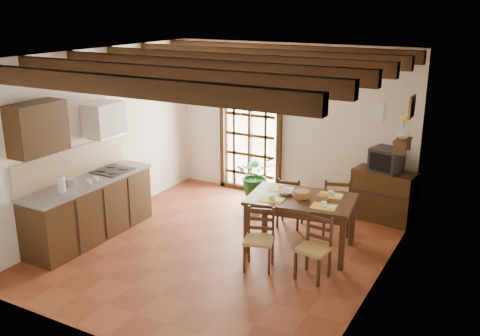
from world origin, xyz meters
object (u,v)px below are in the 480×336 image
Objects in this scene: chair_far_right at (336,216)px; potted_plant at (256,174)px; kitchen_counter at (90,208)px; pendant_lamp at (308,108)px; dining_table at (301,204)px; chair_far_left at (290,211)px; chair_near_left at (259,250)px; sideboard at (383,196)px; chair_near_right at (313,259)px; crt_tv at (386,160)px.

chair_far_right is 1.75m from potted_plant.
pendant_lamp is (2.98, 1.25, 1.60)m from kitchen_counter.
chair_far_left is (-0.47, 0.70, -0.44)m from dining_table.
chair_near_left is 2.04m from pendant_lamp.
kitchen_counter is at bearing -166.70° from dining_table.
sideboard is at bearing 57.56° from dining_table.
potted_plant is (-0.92, 0.59, 0.31)m from chair_far_left.
dining_table is at bearing 114.99° from chair_far_left.
chair_near_left reaches higher than chair_near_right.
chair_far_right is at bearing 63.82° from dining_table.
chair_near_right is 1.00× the size of chair_far_left.
sideboard reaches higher than chair_far_left.
dining_table is 1.90× the size of chair_near_left.
chair_far_left is (2.50, 1.85, -0.21)m from kitchen_counter.
pendant_lamp reaches higher than dining_table.
chair_far_left is 1.75m from crt_tv.
potted_plant is (-1.12, 2.10, 0.31)m from chair_near_left.
chair_near_right is at bearing 115.09° from chair_far_left.
pendant_lamp is (-0.27, -0.70, 1.79)m from chair_far_right.
chair_near_right is 1.55× the size of crt_tv.
potted_plant reaches higher than chair_far_left.
crt_tv is at bearing -82.14° from sideboard.
chair_near_left reaches higher than chair_far_left.
potted_plant is at bearing 139.27° from chair_near_right.
crt_tv is at bearing -138.26° from chair_far_right.
pendant_lamp reaches higher than chair_far_right.
potted_plant reaches higher than sideboard.
pendant_lamp reaches higher than chair_near_left.
kitchen_counter is 2.69× the size of chair_far_left.
chair_near_right is 2.52m from crt_tv.
chair_near_left is 2.70m from sideboard.
sideboard is (3.75, 2.83, -0.05)m from kitchen_counter.
kitchen_counter reaches higher than crt_tv.
dining_table is 0.94m from chair_far_right.
dining_table is 1.91× the size of chair_near_right.
chair_far_right is (0.27, 0.80, -0.42)m from dining_table.
chair_near_right is at bearing -89.21° from sideboard.
pendant_lamp is (-0.00, 0.10, 1.37)m from dining_table.
chair_far_right reaches higher than dining_table.
pendant_lamp is at bearing 51.04° from chair_far_right.
crt_tv is at bearing 36.97° from kitchen_counter.
chair_near_right is 2.41m from sideboard.
chair_near_left is 1.70m from chair_far_right.
pendant_lamp is at bearing 119.15° from chair_far_left.
sideboard is at bearing 104.11° from crt_tv.
sideboard is at bearing -138.09° from chair_far_right.
crt_tv is at bearing 63.90° from pendant_lamp.
pendant_lamp is at bearing 22.75° from kitchen_counter.
pendant_lamp is at bearing 56.71° from chair_near_left.
pendant_lamp reaches higher than sideboard.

